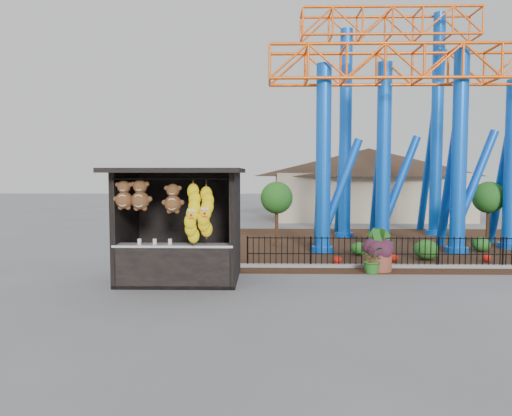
{
  "coord_description": "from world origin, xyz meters",
  "views": [
    {
      "loc": [
        -0.57,
        -12.63,
        2.99
      ],
      "look_at": [
        -0.9,
        1.5,
        2.0
      ],
      "focal_mm": 35.0,
      "sensor_mm": 36.0,
      "label": 1
    }
  ],
  "objects_px": {
    "potted_plant": "(373,259)",
    "terracotta_planter": "(378,262)",
    "roller_coaster": "(406,89)",
    "prize_booth": "(179,226)"
  },
  "relations": [
    {
      "from": "prize_booth",
      "to": "potted_plant",
      "type": "xyz_separation_m",
      "value": [
        5.58,
        1.24,
        -1.11
      ]
    },
    {
      "from": "roller_coaster",
      "to": "potted_plant",
      "type": "relative_size",
      "value": 12.93
    },
    {
      "from": "roller_coaster",
      "to": "terracotta_planter",
      "type": "bearing_deg",
      "value": -112.12
    },
    {
      "from": "prize_booth",
      "to": "potted_plant",
      "type": "bearing_deg",
      "value": 12.49
    },
    {
      "from": "potted_plant",
      "to": "terracotta_planter",
      "type": "bearing_deg",
      "value": 84.73
    },
    {
      "from": "prize_booth",
      "to": "terracotta_planter",
      "type": "relative_size",
      "value": 4.19
    },
    {
      "from": "prize_booth",
      "to": "terracotta_planter",
      "type": "distance_m",
      "value": 6.17
    },
    {
      "from": "terracotta_planter",
      "to": "potted_plant",
      "type": "bearing_deg",
      "value": -119.37
    },
    {
      "from": "roller_coaster",
      "to": "terracotta_planter",
      "type": "relative_size",
      "value": 13.16
    },
    {
      "from": "prize_booth",
      "to": "roller_coaster",
      "type": "xyz_separation_m",
      "value": [
        8.12,
        7.33,
        4.91
      ]
    }
  ]
}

